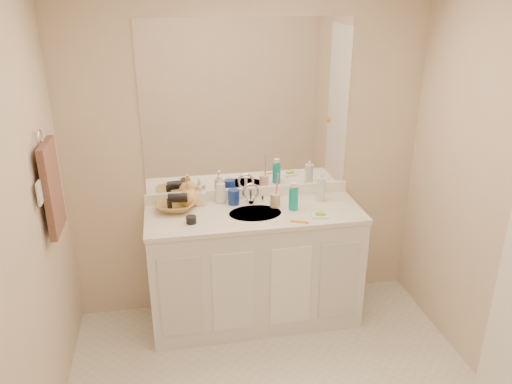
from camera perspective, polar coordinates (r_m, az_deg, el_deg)
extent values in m
cube|color=beige|center=(3.63, -0.95, 4.10)|extent=(2.60, 0.02, 2.40)
cube|color=beige|center=(2.49, -26.36, -7.22)|extent=(0.02, 2.60, 2.40)
cube|color=white|center=(3.70, -0.15, -8.70)|extent=(1.50, 0.55, 0.85)
cube|color=white|center=(3.50, -0.15, -2.50)|extent=(1.52, 0.57, 0.03)
cube|color=white|center=(3.71, -0.89, -0.09)|extent=(1.52, 0.03, 0.08)
cylinder|color=beige|center=(3.48, -0.09, -2.59)|extent=(0.37, 0.37, 0.02)
cylinder|color=silver|center=(3.62, -0.62, -0.46)|extent=(0.02, 0.02, 0.11)
cube|color=white|center=(3.53, -0.97, 9.63)|extent=(1.48, 0.01, 1.20)
cylinder|color=navy|center=(3.60, -2.56, -0.57)|extent=(0.11, 0.11, 0.11)
cylinder|color=#D0B593|center=(3.56, 2.19, -0.94)|extent=(0.09, 0.09, 0.10)
cylinder|color=#FF43BC|center=(3.53, 2.38, 0.59)|extent=(0.02, 0.04, 0.21)
cylinder|color=#0D9E98|center=(3.51, 4.31, -0.80)|extent=(0.07, 0.07, 0.16)
cylinder|color=white|center=(3.68, 7.40, 0.32)|extent=(0.08, 0.08, 0.18)
cube|color=white|center=(3.45, 7.32, -2.68)|extent=(0.13, 0.11, 0.01)
cube|color=#ABEA39|center=(3.44, 7.33, -2.41)|extent=(0.07, 0.05, 0.02)
cube|color=orange|center=(3.35, 4.99, -3.41)|extent=(0.13, 0.08, 0.01)
cylinder|color=black|center=(3.35, -7.42, -3.17)|extent=(0.08, 0.08, 0.05)
imported|color=white|center=(3.62, -4.07, 0.30)|extent=(0.10, 0.10, 0.20)
imported|color=#F7ECCA|center=(3.59, -6.29, -0.39)|extent=(0.09, 0.09, 0.15)
imported|color=#F1B45D|center=(3.59, -7.63, -0.21)|extent=(0.18, 0.18, 0.18)
imported|color=#9F7C40|center=(3.56, -9.19, -1.54)|extent=(0.30, 0.30, 0.07)
cylinder|color=black|center=(3.53, -8.92, -0.67)|extent=(0.14, 0.08, 0.07)
torus|color=silver|center=(3.06, -23.45, 5.64)|extent=(0.01, 0.11, 0.11)
cube|color=#50332A|center=(3.14, -22.27, 0.44)|extent=(0.04, 0.32, 0.55)
cube|color=white|center=(2.95, -23.50, -0.10)|extent=(0.01, 0.08, 0.13)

